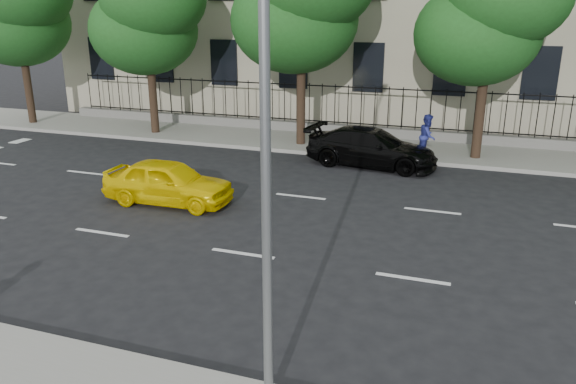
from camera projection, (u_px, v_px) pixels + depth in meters
name	position (u px, v px, depth m)	size (l,w,h in m)	color
ground	(193.00, 303.00, 11.15)	(120.00, 120.00, 0.00)	black
far_sidewalk	(351.00, 145.00, 23.69)	(60.00, 4.00, 0.15)	gray
lane_markings	(276.00, 221.00, 15.41)	(49.60, 4.62, 0.01)	silver
iron_fence	(360.00, 124.00, 25.04)	(30.00, 0.50, 2.20)	slate
street_light	(280.00, 44.00, 7.17)	(0.25, 3.32, 8.05)	slate
tree_b	(149.00, 1.00, 24.09)	(5.53, 5.12, 8.97)	#382619
tree_d	(493.00, 0.00, 19.75)	(5.34, 4.94, 8.84)	#382619
yellow_taxi	(168.00, 182.00, 16.66)	(1.57, 3.89, 1.33)	#FFDA00
black_sedan	(372.00, 147.00, 20.59)	(1.95, 4.81, 1.40)	black
pedestrian_far	(428.00, 136.00, 21.13)	(0.80, 0.63, 1.65)	navy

